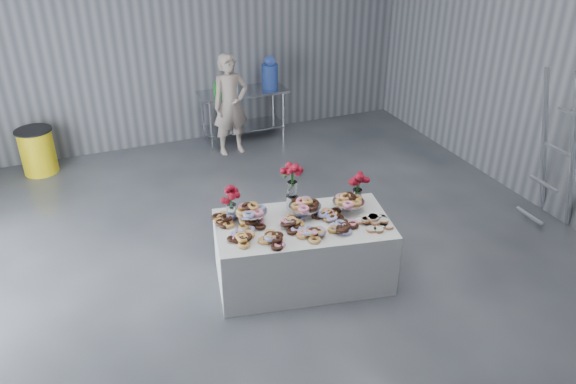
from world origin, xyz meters
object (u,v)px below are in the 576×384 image
(prep_table, at_px, (243,106))
(person, at_px, (231,105))
(display_table, at_px, (303,251))
(trash_barrel, at_px, (38,151))
(stepladder, at_px, (558,150))
(water_jug, at_px, (270,73))

(prep_table, height_order, person, person)
(display_table, xyz_separation_m, trash_barrel, (-2.71, 4.06, -0.02))
(person, bearing_deg, prep_table, 44.65)
(trash_barrel, bearing_deg, stepladder, -33.61)
(person, distance_m, stepladder, 4.88)
(prep_table, height_order, water_jug, water_jug)
(prep_table, bearing_deg, person, -129.76)
(trash_barrel, height_order, stepladder, stepladder)
(prep_table, relative_size, stepladder, 0.72)
(trash_barrel, bearing_deg, display_table, -56.28)
(person, xyz_separation_m, trash_barrel, (-3.02, 0.41, -0.48))
(prep_table, xyz_separation_m, person, (-0.34, -0.41, 0.21))
(display_table, relative_size, stepladder, 0.91)
(stepladder, bearing_deg, display_table, 179.12)
(person, distance_m, trash_barrel, 3.08)
(water_jug, relative_size, person, 0.33)
(trash_barrel, distance_m, stepladder, 7.46)
(stepladder, bearing_deg, prep_table, 124.56)
(water_jug, distance_m, trash_barrel, 3.94)
(water_jug, distance_m, person, 0.98)
(display_table, relative_size, water_jug, 3.43)
(display_table, height_order, water_jug, water_jug)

